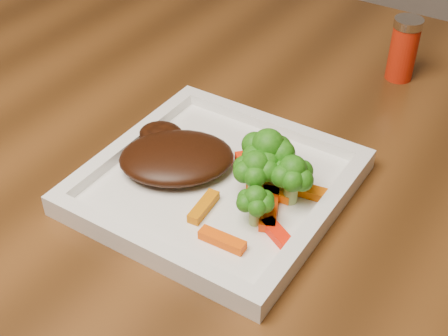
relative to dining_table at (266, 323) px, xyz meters
The scene contains 15 objects.
dining_table is the anchor object (origin of this frame).
plate 0.40m from the dining_table, 95.12° to the right, with size 0.27×0.27×0.01m, color white.
steak 0.43m from the dining_table, 116.63° to the right, with size 0.13×0.10×0.03m, color black.
broccoli_0 0.43m from the dining_table, 69.24° to the right, with size 0.07×0.07×0.07m, color #276F12, non-canonical shape.
broccoli_1 0.44m from the dining_table, 55.93° to the right, with size 0.06×0.06×0.06m, color #325F0F, non-canonical shape.
broccoli_2 0.45m from the dining_table, 69.88° to the right, with size 0.04×0.04×0.06m, color #3A6E12, non-canonical shape.
broccoli_3 0.44m from the dining_table, 73.24° to the right, with size 0.06×0.06×0.06m, color #306B11, non-canonical shape.
carrot_0 0.44m from the dining_table, 77.15° to the right, with size 0.05×0.01×0.01m, color #F35203.
carrot_1 0.44m from the dining_table, 60.92° to the right, with size 0.05×0.01×0.01m, color #FA1C04.
carrot_2 0.43m from the dining_table, 89.04° to the right, with size 0.05×0.01×0.01m, color #D06D03.
carrot_3 0.41m from the dining_table, 44.11° to the right, with size 0.06×0.02×0.01m, color #D85B03.
carrot_4 0.40m from the dining_table, 82.02° to the right, with size 0.06×0.02×0.01m, color #FA2504.
carrot_5 0.42m from the dining_table, 65.17° to the right, with size 0.06×0.02×0.01m, color #EA3803.
carrot_6 0.41m from the dining_table, 66.07° to the right, with size 0.05×0.01×0.01m, color #EF5E03.
spice_shaker 0.48m from the dining_table, 71.94° to the left, with size 0.04×0.04×0.09m, color #BA1F0A.
Camera 1 is at (0.35, -0.39, 1.21)m, focal length 50.00 mm.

